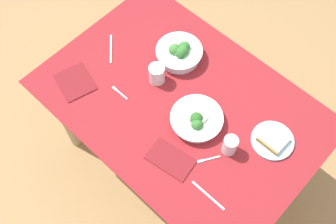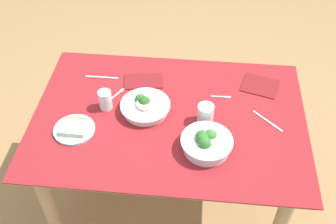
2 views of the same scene
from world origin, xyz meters
name	(u,v)px [view 2 (image 2 of 2)]	position (x,y,z in m)	size (l,w,h in m)	color
ground_plane	(169,199)	(0.00, 0.00, 0.00)	(6.00, 6.00, 0.00)	#9E7547
dining_table	(169,132)	(0.00, 0.00, 0.63)	(1.36, 0.94, 0.74)	maroon
broccoli_bowl_far	(206,143)	(-0.19, 0.19, 0.79)	(0.24, 0.24, 0.10)	white
broccoli_bowl_near	(145,106)	(0.12, -0.03, 0.77)	(0.25, 0.25, 0.08)	white
bread_side_plate	(74,128)	(0.45, 0.14, 0.76)	(0.20, 0.20, 0.04)	#99C6D1
water_glass_center	(105,100)	(0.33, -0.03, 0.80)	(0.07, 0.07, 0.10)	silver
water_glass_side	(205,114)	(-0.18, 0.02, 0.80)	(0.08, 0.08, 0.10)	silver
fork_by_far_bowl	(117,94)	(0.29, -0.14, 0.75)	(0.07, 0.10, 0.00)	#B7B7BC
fork_by_near_bowl	(222,97)	(-0.26, -0.17, 0.75)	(0.10, 0.01, 0.00)	#B7B7BC
table_knife_left	(268,121)	(-0.49, -0.01, 0.75)	(0.18, 0.01, 0.00)	#B7B7BC
table_knife_right	(102,77)	(0.40, -0.26, 0.75)	(0.18, 0.01, 0.00)	#B7B7BC
napkin_folded_upper	(260,86)	(-0.47, -0.28, 0.75)	(0.19, 0.16, 0.01)	maroon
napkin_folded_lower	(144,81)	(0.16, -0.25, 0.75)	(0.21, 0.12, 0.01)	maroon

